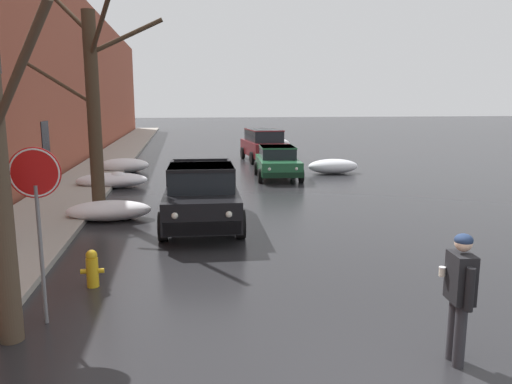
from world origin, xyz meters
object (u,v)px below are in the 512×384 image
pickup_truck_black_approaching_near_lane (201,194)px  sedan_green_parked_kerbside_close (278,161)px  suv_maroon_parked_kerbside_mid (264,144)px  fire_hydrant (92,268)px  bare_tree_second_along_sidewalk (94,105)px  pedestrian_with_coffee (460,288)px  stop_sign_at_corner (36,189)px

pickup_truck_black_approaching_near_lane → sedan_green_parked_kerbside_close: (3.72, 8.13, -0.13)m
suv_maroon_parked_kerbside_mid → fire_hydrant: suv_maroon_parked_kerbside_mid is taller
sedan_green_parked_kerbside_close → pickup_truck_black_approaching_near_lane: bearing=-114.6°
bare_tree_second_along_sidewalk → pedestrian_with_coffee: bearing=-57.8°
pickup_truck_black_approaching_near_lane → fire_hydrant: pickup_truck_black_approaching_near_lane is taller
pickup_truck_black_approaching_near_lane → stop_sign_at_corner: bearing=-114.5°
pickup_truck_black_approaching_near_lane → fire_hydrant: size_ratio=7.41×
suv_maroon_parked_kerbside_mid → pedestrian_with_coffee: 22.55m
sedan_green_parked_kerbside_close → pedestrian_with_coffee: 16.03m
bare_tree_second_along_sidewalk → suv_maroon_parked_kerbside_mid: (7.15, 13.02, -2.30)m
bare_tree_second_along_sidewalk → pickup_truck_black_approaching_near_lane: 4.17m
stop_sign_at_corner → pedestrian_with_coffee: bearing=-20.0°
pickup_truck_black_approaching_near_lane → pedestrian_with_coffee: bearing=-69.2°
bare_tree_second_along_sidewalk → pedestrian_with_coffee: bare_tree_second_along_sidewalk is taller
suv_maroon_parked_kerbside_mid → stop_sign_at_corner: 21.60m
sedan_green_parked_kerbside_close → stop_sign_at_corner: 15.41m
stop_sign_at_corner → sedan_green_parked_kerbside_close: bearing=65.4°
bare_tree_second_along_sidewalk → pickup_truck_black_approaching_near_lane: size_ratio=1.30×
pickup_truck_black_approaching_near_lane → stop_sign_at_corner: size_ratio=1.91×
bare_tree_second_along_sidewalk → pickup_truck_black_approaching_near_lane: bare_tree_second_along_sidewalk is taller
pickup_truck_black_approaching_near_lane → suv_maroon_parked_kerbside_mid: suv_maroon_parked_kerbside_mid is taller
bare_tree_second_along_sidewalk → sedan_green_parked_kerbside_close: size_ratio=1.72×
pickup_truck_black_approaching_near_lane → sedan_green_parked_kerbside_close: pickup_truck_black_approaching_near_lane is taller
pedestrian_with_coffee → fire_hydrant: pedestrian_with_coffee is taller
pickup_truck_black_approaching_near_lane → suv_maroon_parked_kerbside_mid: 15.22m
sedan_green_parked_kerbside_close → stop_sign_at_corner: size_ratio=1.45×
bare_tree_second_along_sidewalk → suv_maroon_parked_kerbside_mid: bare_tree_second_along_sidewalk is taller
pedestrian_with_coffee → suv_maroon_parked_kerbside_mid: bearing=87.0°
stop_sign_at_corner → suv_maroon_parked_kerbside_mid: bearing=71.6°
sedan_green_parked_kerbside_close → suv_maroon_parked_kerbside_mid: suv_maroon_parked_kerbside_mid is taller
pickup_truck_black_approaching_near_lane → stop_sign_at_corner: (-2.66, -5.83, 1.25)m
pedestrian_with_coffee → stop_sign_at_corner: 6.11m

